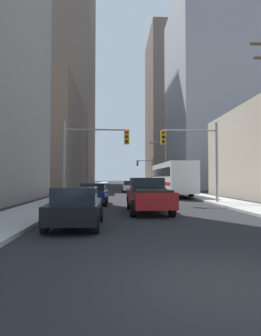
{
  "coord_description": "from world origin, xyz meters",
  "views": [
    {
      "loc": [
        -1.91,
        -4.94,
        1.88
      ],
      "look_at": [
        0.0,
        31.12,
        3.14
      ],
      "focal_mm": 30.96,
      "sensor_mm": 36.0,
      "label": 1
    }
  ],
  "objects_px": {
    "sedan_black": "(76,207)",
    "traffic_signal_far_right": "(146,167)",
    "traffic_signal_near_left": "(93,148)",
    "traffic_signal_near_right": "(192,148)",
    "sedan_navy": "(94,194)",
    "sedan_white": "(130,186)",
    "city_bus": "(172,178)",
    "pickup_truck_red": "(148,195)"
  },
  "relations": [
    {
      "from": "traffic_signal_near_right",
      "to": "traffic_signal_far_right",
      "type": "relative_size",
      "value": 1.0
    },
    {
      "from": "city_bus",
      "to": "traffic_signal_far_right",
      "type": "distance_m",
      "value": 27.99
    },
    {
      "from": "sedan_navy",
      "to": "sedan_white",
      "type": "bearing_deg",
      "value": 79.07
    },
    {
      "from": "sedan_navy",
      "to": "traffic_signal_far_right",
      "type": "xyz_separation_m",
      "value": [
        7.62,
        37.58,
        3.25
      ]
    },
    {
      "from": "pickup_truck_red",
      "to": "traffic_signal_far_right",
      "type": "distance_m",
      "value": 42.48
    },
    {
      "from": "sedan_black",
      "to": "traffic_signal_near_right",
      "type": "bearing_deg",
      "value": 53.49
    },
    {
      "from": "city_bus",
      "to": "sedan_navy",
      "type": "xyz_separation_m",
      "value": [
        -7.46,
        -9.67,
        -1.16
      ]
    },
    {
      "from": "sedan_black",
      "to": "traffic_signal_far_right",
      "type": "xyz_separation_m",
      "value": [
        7.63,
        46.86,
        3.25
      ]
    },
    {
      "from": "traffic_signal_near_left",
      "to": "traffic_signal_near_right",
      "type": "relative_size",
      "value": 1.0
    },
    {
      "from": "sedan_black",
      "to": "sedan_white",
      "type": "xyz_separation_m",
      "value": [
        3.47,
        27.23,
        0.0
      ]
    },
    {
      "from": "traffic_signal_near_right",
      "to": "traffic_signal_far_right",
      "type": "height_order",
      "value": "same"
    },
    {
      "from": "city_bus",
      "to": "sedan_black",
      "type": "height_order",
      "value": "city_bus"
    },
    {
      "from": "pickup_truck_red",
      "to": "traffic_signal_near_left",
      "type": "distance_m",
      "value": 6.83
    },
    {
      "from": "city_bus",
      "to": "traffic_signal_far_right",
      "type": "height_order",
      "value": "traffic_signal_far_right"
    },
    {
      "from": "sedan_navy",
      "to": "traffic_signal_far_right",
      "type": "height_order",
      "value": "traffic_signal_far_right"
    },
    {
      "from": "city_bus",
      "to": "sedan_white",
      "type": "relative_size",
      "value": 2.71
    },
    {
      "from": "traffic_signal_near_right",
      "to": "sedan_white",
      "type": "bearing_deg",
      "value": 101.93
    },
    {
      "from": "sedan_navy",
      "to": "sedan_white",
      "type": "relative_size",
      "value": 1.0
    },
    {
      "from": "sedan_black",
      "to": "sedan_navy",
      "type": "xyz_separation_m",
      "value": [
        0.01,
        9.28,
        0.0
      ]
    },
    {
      "from": "traffic_signal_far_right",
      "to": "traffic_signal_near_right",
      "type": "bearing_deg",
      "value": -90.69
    },
    {
      "from": "sedan_navy",
      "to": "sedan_white",
      "type": "distance_m",
      "value": 18.28
    },
    {
      "from": "city_bus",
      "to": "sedan_black",
      "type": "xyz_separation_m",
      "value": [
        -7.46,
        -18.95,
        -1.16
      ]
    },
    {
      "from": "city_bus",
      "to": "pickup_truck_red",
      "type": "relative_size",
      "value": 2.11
    },
    {
      "from": "pickup_truck_red",
      "to": "traffic_signal_near_right",
      "type": "relative_size",
      "value": 0.91
    },
    {
      "from": "pickup_truck_red",
      "to": "sedan_navy",
      "type": "bearing_deg",
      "value": 126.01
    },
    {
      "from": "sedan_navy",
      "to": "traffic_signal_near_right",
      "type": "xyz_separation_m",
      "value": [
        7.17,
        0.42,
        3.29
      ]
    },
    {
      "from": "sedan_white",
      "to": "sedan_black",
      "type": "bearing_deg",
      "value": -97.27
    },
    {
      "from": "pickup_truck_red",
      "to": "sedan_black",
      "type": "relative_size",
      "value": 1.29
    },
    {
      "from": "sedan_navy",
      "to": "traffic_signal_far_right",
      "type": "relative_size",
      "value": 0.71
    },
    {
      "from": "sedan_white",
      "to": "traffic_signal_near_left",
      "type": "relative_size",
      "value": 0.71
    },
    {
      "from": "pickup_truck_red",
      "to": "traffic_signal_far_right",
      "type": "relative_size",
      "value": 0.91
    },
    {
      "from": "sedan_white",
      "to": "pickup_truck_red",
      "type": "bearing_deg",
      "value": -90.36
    },
    {
      "from": "sedan_black",
      "to": "sedan_white",
      "type": "height_order",
      "value": "same"
    },
    {
      "from": "sedan_black",
      "to": "traffic_signal_near_right",
      "type": "xyz_separation_m",
      "value": [
        7.18,
        9.7,
        3.29
      ]
    },
    {
      "from": "city_bus",
      "to": "pickup_truck_red",
      "type": "bearing_deg",
      "value": -106.17
    },
    {
      "from": "sedan_black",
      "to": "traffic_signal_near_right",
      "type": "height_order",
      "value": "traffic_signal_near_right"
    },
    {
      "from": "pickup_truck_red",
      "to": "traffic_signal_near_left",
      "type": "bearing_deg",
      "value": 124.49
    },
    {
      "from": "city_bus",
      "to": "sedan_white",
      "type": "distance_m",
      "value": 9.26
    },
    {
      "from": "sedan_navy",
      "to": "traffic_signal_far_right",
      "type": "bearing_deg",
      "value": 78.54
    },
    {
      "from": "pickup_truck_red",
      "to": "sedan_black",
      "type": "distance_m",
      "value": 5.77
    },
    {
      "from": "pickup_truck_red",
      "to": "sedan_navy",
      "type": "height_order",
      "value": "pickup_truck_red"
    },
    {
      "from": "sedan_black",
      "to": "traffic_signal_near_left",
      "type": "bearing_deg",
      "value": 90.56
    }
  ]
}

